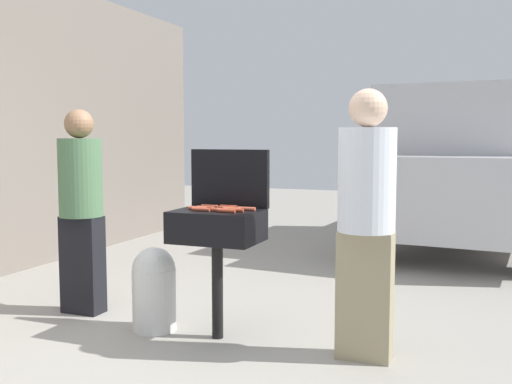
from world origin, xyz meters
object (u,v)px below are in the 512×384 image
at_px(hot_dog_1, 201,209).
at_px(hot_dog_2, 197,208).
at_px(hot_dog_6, 227,208).
at_px(hot_dog_7, 206,208).
at_px(parked_minivan, 464,167).
at_px(propane_tank, 154,287).
at_px(hot_dog_8, 247,209).
at_px(person_left, 81,204).
at_px(hot_dog_4, 232,209).
at_px(hot_dog_9, 210,206).
at_px(hot_dog_3, 219,210).
at_px(person_right, 366,214).
at_px(bbq_grill, 217,231).
at_px(hot_dog_5, 229,207).
at_px(hot_dog_0, 226,211).
at_px(hot_dog_10, 235,210).

bearing_deg(hot_dog_1, hot_dog_2, 132.94).
distance_m(hot_dog_6, hot_dog_7, 0.15).
xyz_separation_m(hot_dog_6, parked_minivan, (1.40, 4.49, 0.10)).
bearing_deg(propane_tank, parked_minivan, 66.81).
bearing_deg(hot_dog_8, hot_dog_6, -175.82).
distance_m(hot_dog_1, person_left, 1.22).
distance_m(hot_dog_1, hot_dog_2, 0.09).
xyz_separation_m(hot_dog_4, person_left, (-1.39, 0.16, -0.03)).
height_order(hot_dog_2, person_left, person_left).
xyz_separation_m(hot_dog_8, parked_minivan, (1.25, 4.48, 0.10)).
xyz_separation_m(hot_dog_7, hot_dog_9, (-0.01, 0.09, 0.00)).
xyz_separation_m(propane_tank, person_left, (-0.77, 0.18, 0.57)).
height_order(hot_dog_7, person_left, person_left).
bearing_deg(propane_tank, hot_dog_3, -4.57).
bearing_deg(hot_dog_7, parked_minivan, 71.20).
xyz_separation_m(hot_dog_1, person_right, (1.13, 0.08, 0.01)).
distance_m(hot_dog_1, parked_minivan, 4.88).
bearing_deg(person_right, hot_dog_7, 8.62).
bearing_deg(hot_dog_4, bbq_grill, -178.91).
bearing_deg(hot_dog_3, hot_dog_7, 152.62).
xyz_separation_m(hot_dog_1, hot_dog_9, (-0.02, 0.19, 0.00)).
bearing_deg(hot_dog_4, hot_dog_5, 122.90).
bearing_deg(person_right, hot_dog_9, 4.22).
relative_size(bbq_grill, hot_dog_1, 7.01).
xyz_separation_m(bbq_grill, hot_dog_7, (-0.09, 0.01, 0.16)).
xyz_separation_m(hot_dog_2, parked_minivan, (1.59, 4.57, 0.10)).
height_order(hot_dog_0, hot_dog_7, same).
xyz_separation_m(hot_dog_5, hot_dog_10, (0.12, -0.16, 0.00)).
bearing_deg(hot_dog_6, hot_dog_8, 4.18).
relative_size(hot_dog_0, hot_dog_5, 1.00).
bearing_deg(person_left, hot_dog_1, -16.85).
bearing_deg(hot_dog_6, hot_dog_9, 164.30).
bearing_deg(hot_dog_2, person_right, 0.58).
distance_m(hot_dog_8, hot_dog_10, 0.11).
height_order(person_left, parked_minivan, parked_minivan).
relative_size(hot_dog_6, person_left, 0.08).
xyz_separation_m(hot_dog_10, person_right, (0.90, 0.02, 0.01)).
xyz_separation_m(hot_dog_1, person_left, (-1.19, 0.24, -0.03)).
bearing_deg(hot_dog_3, hot_dog_1, -169.82).
relative_size(hot_dog_6, parked_minivan, 0.03).
bearing_deg(hot_dog_8, hot_dog_3, -138.91).
distance_m(hot_dog_3, hot_dog_6, 0.12).
distance_m(hot_dog_6, person_right, 0.99).
distance_m(bbq_grill, person_right, 1.06).
bearing_deg(hot_dog_9, person_left, 177.16).
bearing_deg(bbq_grill, propane_tank, -178.23).
distance_m(hot_dog_4, hot_dog_6, 0.08).
xyz_separation_m(hot_dog_1, hot_dog_3, (0.13, 0.02, 0.00)).
bearing_deg(hot_dog_9, hot_dog_3, -46.79).
xyz_separation_m(hot_dog_6, propane_tank, (-0.56, -0.07, -0.60)).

